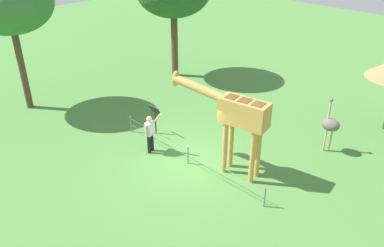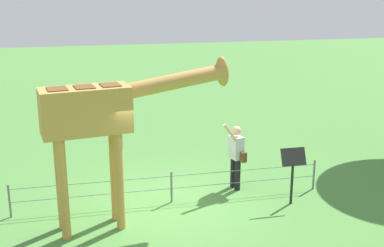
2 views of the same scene
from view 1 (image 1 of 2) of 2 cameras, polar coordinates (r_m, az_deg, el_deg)
ground_plane at (r=15.01m, az=-0.32°, el=-5.70°), size 60.00×60.00×0.00m
giraffe at (r=13.45m, az=6.30°, el=1.34°), size 3.94×1.12×3.39m
visitor at (r=15.29m, az=-6.12°, el=-1.21°), size 0.61×0.56×1.74m
ostrich at (r=16.06m, az=19.55°, el=-0.18°), size 0.70×0.56×2.25m
tree_northeast at (r=19.35m, az=-25.27°, el=15.57°), size 3.87×3.87×6.35m
info_sign at (r=16.55m, az=-5.40°, el=1.44°), size 0.56×0.21×1.32m
wire_fence at (r=14.73m, az=-0.59°, el=-4.55°), size 7.05×0.05×0.75m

